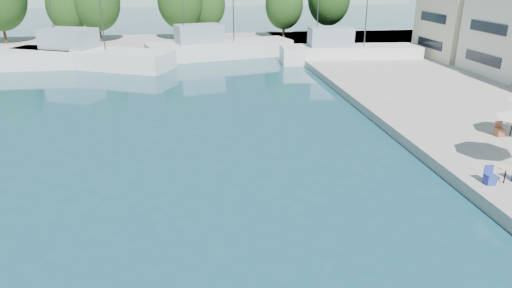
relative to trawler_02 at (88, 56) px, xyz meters
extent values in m
cube|color=#99958B|center=(8.52, 12.59, -0.77)|extent=(90.00, 16.00, 0.60)
cube|color=beige|center=(40.52, -3.41, 3.28)|extent=(8.60, 8.50, 7.50)
cube|color=white|center=(0.41, -0.20, -0.37)|extent=(17.60, 11.61, 2.20)
cube|color=#8193A0|center=(-1.94, 0.93, 1.73)|extent=(6.20, 5.39, 2.00)
cylinder|color=#2D2D2D|center=(1.97, -0.95, 4.73)|extent=(0.12, 0.12, 8.00)
cylinder|color=#2D2D2D|center=(-3.50, 1.69, 3.73)|extent=(0.10, 0.10, 6.00)
cube|color=silver|center=(14.09, 3.35, -0.37)|extent=(17.22, 8.23, 2.20)
cube|color=#8193A0|center=(11.67, 2.75, 1.73)|extent=(5.66, 4.44, 2.00)
cylinder|color=#2D2D2D|center=(15.71, 3.75, 4.73)|extent=(0.12, 0.12, 8.00)
cylinder|color=#2D2D2D|center=(10.05, 2.35, 3.73)|extent=(0.10, 0.10, 6.00)
cube|color=silver|center=(27.90, -1.78, -0.37)|extent=(15.25, 4.91, 2.20)
cube|color=#8193A0|center=(25.65, -1.63, 1.73)|extent=(4.70, 3.30, 2.00)
cylinder|color=#2D2D2D|center=(29.40, -1.88, 4.73)|extent=(0.12, 0.12, 8.00)
cylinder|color=#2D2D2D|center=(24.15, -1.53, 3.73)|extent=(0.10, 0.10, 6.00)
cylinder|color=#3F2B19|center=(-12.97, 13.94, 1.75)|extent=(0.36, 0.36, 4.44)
cylinder|color=#3F2B19|center=(-4.83, 14.37, 1.30)|extent=(0.36, 0.36, 3.54)
ellipsoid|color=#173812|center=(-4.83, 14.37, 4.13)|extent=(5.38, 5.38, 6.72)
cylinder|color=#3F2B19|center=(-1.07, 13.82, 1.51)|extent=(0.36, 0.36, 3.95)
ellipsoid|color=#173812|center=(-1.07, 13.82, 4.66)|extent=(6.00, 6.00, 7.50)
cylinder|color=#3F2B19|center=(9.59, 14.24, 1.50)|extent=(0.36, 0.36, 3.93)
ellipsoid|color=#173812|center=(9.59, 14.24, 4.64)|extent=(5.97, 5.97, 7.47)
cylinder|color=#3F2B19|center=(13.18, 16.73, 1.25)|extent=(0.36, 0.36, 3.43)
ellipsoid|color=#173812|center=(13.18, 16.73, 4.00)|extent=(5.22, 5.22, 6.52)
cylinder|color=#3F2B19|center=(23.63, 13.83, 1.24)|extent=(0.36, 0.36, 3.41)
ellipsoid|color=#173812|center=(23.63, 13.83, 3.96)|extent=(5.18, 5.18, 6.48)
cylinder|color=#3F2B19|center=(30.48, 15.66, 1.50)|extent=(0.36, 0.36, 3.94)
cylinder|color=black|center=(24.18, -33.34, -0.10)|extent=(0.06, 0.06, 0.74)
cylinder|color=beige|center=(24.18, -33.34, 0.27)|extent=(0.70, 0.70, 0.04)
cube|color=navy|center=(23.48, -33.34, -0.24)|extent=(0.42, 0.42, 0.46)
cylinder|color=black|center=(28.57, -27.66, -0.10)|extent=(0.06, 0.06, 0.74)
cylinder|color=beige|center=(28.57, -27.66, 0.27)|extent=(0.70, 0.70, 0.04)
cube|color=brown|center=(27.87, -27.66, -0.24)|extent=(0.42, 0.42, 0.46)
camera|label=1|loc=(10.71, -49.92, 8.37)|focal=32.00mm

